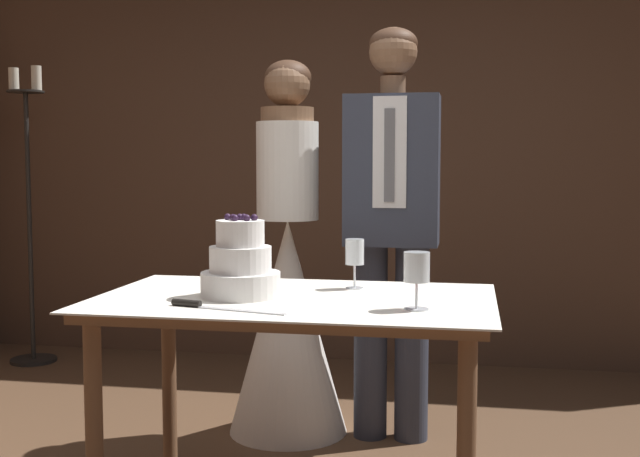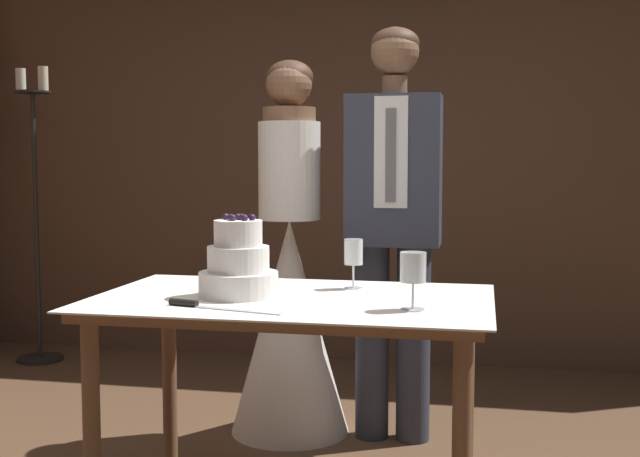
# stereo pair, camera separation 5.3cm
# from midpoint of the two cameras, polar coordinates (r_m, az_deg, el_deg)

# --- Properties ---
(wall_back) EXTENTS (5.40, 0.12, 2.79)m
(wall_back) POSITION_cam_midpoint_polar(r_m,az_deg,el_deg) (4.99, 3.35, 6.53)
(wall_back) COLOR #513828
(wall_back) RESTS_ON ground_plane
(cake_table) EXTENTS (1.33, 0.82, 0.79)m
(cake_table) POSITION_cam_midpoint_polar(r_m,az_deg,el_deg) (2.71, -2.38, -6.88)
(cake_table) COLOR brown
(cake_table) RESTS_ON ground_plane
(tiered_cake) EXTENTS (0.27, 0.27, 0.28)m
(tiered_cake) POSITION_cam_midpoint_polar(r_m,az_deg,el_deg) (2.70, -6.23, -2.69)
(tiered_cake) COLOR white
(tiered_cake) RESTS_ON cake_table
(cake_knife) EXTENTS (0.39, 0.11, 0.02)m
(cake_knife) POSITION_cam_midpoint_polar(r_m,az_deg,el_deg) (2.52, -8.73, -5.45)
(cake_knife) COLOR silver
(cake_knife) RESTS_ON cake_table
(wine_glass_near) EXTENTS (0.07, 0.07, 0.18)m
(wine_glass_near) POSITION_cam_midpoint_polar(r_m,az_deg,el_deg) (2.85, 1.96, -1.86)
(wine_glass_near) COLOR silver
(wine_glass_near) RESTS_ON cake_table
(wine_glass_middle) EXTENTS (0.08, 0.08, 0.18)m
(wine_glass_middle) POSITION_cam_midpoint_polar(r_m,az_deg,el_deg) (2.46, 6.28, -2.97)
(wine_glass_middle) COLOR silver
(wine_glass_middle) RESTS_ON cake_table
(bride) EXTENTS (0.54, 0.54, 1.69)m
(bride) POSITION_cam_midpoint_polar(r_m,az_deg,el_deg) (3.67, -2.71, -4.93)
(bride) COLOR white
(bride) RESTS_ON ground_plane
(groom) EXTENTS (0.41, 0.25, 1.82)m
(groom) POSITION_cam_midpoint_polar(r_m,az_deg,el_deg) (3.54, 4.72, 1.24)
(groom) COLOR #333847
(groom) RESTS_ON ground_plane
(candle_stand) EXTENTS (0.28, 0.28, 1.81)m
(candle_stand) POSITION_cam_midpoint_polar(r_m,az_deg,el_deg) (5.23, -20.23, 0.33)
(candle_stand) COLOR black
(candle_stand) RESTS_ON ground_plane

